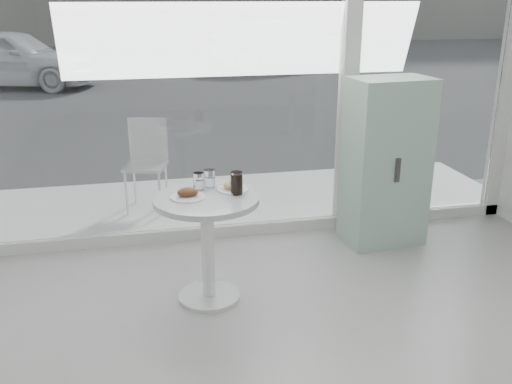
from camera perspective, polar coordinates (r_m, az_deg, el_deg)
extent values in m
cube|color=silver|center=(5.19, -0.84, -3.58)|extent=(5.00, 0.12, 0.10)
cube|color=silver|center=(5.81, 23.99, 12.05)|extent=(0.12, 0.12, 3.00)
cube|color=silver|center=(5.07, 9.34, 12.60)|extent=(0.14, 0.14, 3.00)
cube|color=white|center=(4.75, -10.31, 10.89)|extent=(3.21, 0.02, 2.60)
cube|color=white|center=(5.41, 17.11, 11.36)|extent=(1.41, 0.02, 2.60)
cylinder|color=white|center=(4.16, -4.70, -10.31)|extent=(0.44, 0.44, 0.03)
cylinder|color=white|center=(4.00, -4.83, -5.88)|extent=(0.09, 0.09, 0.70)
cylinder|color=silver|center=(3.85, -4.99, -0.76)|extent=(0.72, 0.72, 0.04)
cube|color=silver|center=(5.94, -2.35, -0.88)|extent=(5.60, 1.60, 0.05)
cube|color=#393939|center=(17.84, -9.23, 12.30)|extent=(40.00, 24.00, 0.00)
cube|color=#8CB29C|center=(4.95, 12.84, 2.89)|extent=(0.69, 0.50, 1.42)
cube|color=#333333|center=(4.75, 13.98, 2.12)|extent=(0.04, 0.02, 0.20)
cylinder|color=white|center=(5.57, -12.85, -0.12)|extent=(0.02, 0.02, 0.43)
cylinder|color=white|center=(5.50, -9.60, -0.18)|extent=(0.02, 0.02, 0.43)
cylinder|color=white|center=(5.87, -12.04, 0.92)|extent=(0.02, 0.02, 0.43)
cylinder|color=white|center=(5.79, -8.96, 0.88)|extent=(0.02, 0.02, 0.43)
cube|color=white|center=(5.61, -11.00, 2.54)|extent=(0.46, 0.46, 0.03)
cube|color=white|center=(5.72, -10.74, 5.24)|extent=(0.37, 0.12, 0.43)
imported|color=silver|center=(14.58, -23.45, 12.20)|extent=(4.27, 2.69, 1.35)
imported|color=#AAACB2|center=(17.10, 2.29, 14.51)|extent=(4.27, 2.09, 1.35)
cylinder|color=white|center=(3.84, -6.82, -0.51)|extent=(0.23, 0.23, 0.01)
cube|color=white|center=(3.82, -6.51, -0.40)|extent=(0.13, 0.13, 0.00)
ellipsoid|color=#3A1D0F|center=(3.82, -6.84, -0.03)|extent=(0.14, 0.11, 0.06)
ellipsoid|color=#3A1D0F|center=(3.85, -6.35, 0.03)|extent=(0.07, 0.06, 0.04)
cylinder|color=white|center=(3.97, -2.33, 0.28)|extent=(0.22, 0.22, 0.01)
torus|color=tan|center=(3.96, -2.34, 0.64)|extent=(0.13, 0.13, 0.04)
cylinder|color=white|center=(3.98, -5.76, 1.09)|extent=(0.07, 0.07, 0.12)
cylinder|color=white|center=(3.99, -5.75, 0.74)|extent=(0.06, 0.06, 0.07)
cylinder|color=white|center=(4.02, -4.67, 1.36)|extent=(0.08, 0.08, 0.13)
cylinder|color=white|center=(4.03, -4.66, 1.00)|extent=(0.07, 0.07, 0.07)
cylinder|color=white|center=(3.86, -1.94, 0.90)|extent=(0.08, 0.08, 0.16)
cylinder|color=black|center=(3.86, -1.94, 0.80)|extent=(0.07, 0.07, 0.14)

